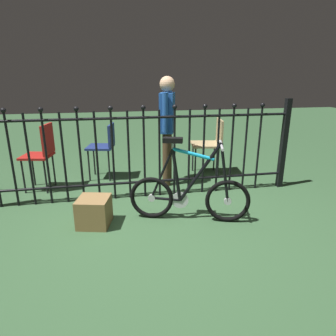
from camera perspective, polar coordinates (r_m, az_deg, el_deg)
The scene contains 8 objects.
ground_plane at distance 3.13m, azimuth -2.77°, elevation -11.24°, with size 20.00×20.00×0.00m, color #345735.
iron_fence at distance 3.66m, azimuth -6.08°, elevation 3.37°, with size 3.87×0.07×1.21m.
bicycle at distance 3.15m, azimuth 4.06°, elevation -4.85°, with size 1.23×0.50×0.90m.
chair_navy at distance 4.48m, azimuth -12.08°, elevation 4.47°, with size 0.44×0.44×0.82m.
chair_tan at distance 4.60m, azimuth 8.28°, elevation 5.23°, with size 0.50×0.50×0.86m.
chair_red at distance 4.25m, azimuth -23.08°, elevation 3.09°, with size 0.43×0.43×0.89m.
person_visitor at distance 4.08m, azimuth -0.15°, elevation 8.67°, with size 0.26×0.46×1.49m.
display_crate at distance 3.19m, azimuth -14.01°, elevation -8.13°, with size 0.31×0.31×0.30m, color olive.
Camera 1 is at (-0.37, -2.71, 1.51)m, focal length 31.70 mm.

